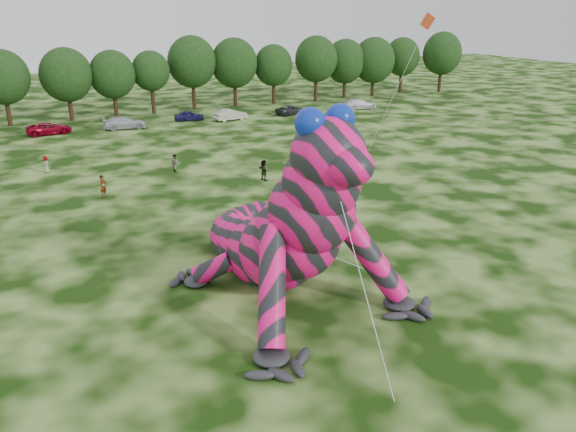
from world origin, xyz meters
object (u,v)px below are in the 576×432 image
Objects in this scene: tree_7 at (67,85)px; car_3 at (125,123)px; spectator_0 at (103,186)px; tree_14 at (345,68)px; tree_15 at (374,67)px; tree_12 at (274,74)px; tree_10 at (193,73)px; tree_16 at (402,65)px; car_6 at (292,110)px; tree_11 at (235,72)px; tree_13 at (316,69)px; car_5 at (231,115)px; tree_17 at (441,62)px; car_2 at (49,128)px; spectator_5 at (264,170)px; tree_9 at (152,82)px; spectator_3 at (313,136)px; spectator_2 at (318,141)px; spectator_1 at (175,163)px; car_7 at (360,104)px; tree_8 at (113,84)px; tree_6 at (4,88)px; flying_kite at (421,35)px; car_4 at (189,116)px; spectator_4 at (46,164)px.

tree_7 is 1.81× the size of car_3.
spectator_0 is (-1.27, -35.17, -3.82)m from tree_7.
tree_14 is 0.98× the size of tree_15.
tree_14 is at bearing 4.18° from tree_12.
tree_10 is 12.67m from tree_12.
car_6 is (-27.12, -11.38, -4.04)m from tree_16.
tree_11 is 13.39m from tree_13.
tree_7 is at bearing 55.30° from car_5.
car_2 is (-65.39, -7.76, -4.43)m from tree_17.
car_2 is at bearing -168.54° from tree_13.
tree_11 reaches higher than car_6.
tree_13 is at bearing -173.01° from tree_16.
tree_9 is at bearing -15.85° from spectator_5.
car_3 is at bearing -57.96° from tree_7.
tree_9 is 12.77m from tree_11.
tree_16 is at bearing -65.45° from spectator_5.
tree_13 is at bearing -71.19° from car_3.
tree_13 is (37.21, 0.32, 0.33)m from tree_7.
spectator_3 is (11.47, -26.46, -3.42)m from tree_9.
car_6 is (-15.13, -10.73, -4.05)m from tree_14.
spectator_2 is at bearing -68.92° from tree_9.
spectator_1 is (-56.16, -30.12, -4.34)m from tree_17.
tree_13 is 2.00× the size of car_7.
tree_8 is at bearing 81.03° from car_7.
tree_10 is 1.09× the size of tree_15.
tree_6 is at bearing 11.02° from spectator_5.
tree_10 is 2.07× the size of car_7.
flying_kite is 1.41× the size of tree_17.
car_5 is (13.81, -0.52, -0.01)m from car_3.
tree_13 is 24.63m from car_4.
tree_15 is at bearing 1.11° from tree_6.
tree_9 reaches higher than spectator_0.
car_3 is (-56.67, -8.42, -4.39)m from tree_17.
tree_17 is at bearing 109.22° from spectator_4.
tree_13 is (18.21, 48.14, -7.44)m from flying_kite.
tree_15 is (11.34, 0.64, -0.25)m from tree_13.
flying_kite is 3.13× the size of car_6.
tree_11 reaches higher than spectator_1.
tree_9 is at bearing -107.67° from spectator_3.
tree_9 is 0.90× the size of tree_15.
tree_6 is 44.69m from tree_13.
spectator_1 is at bearing -163.23° from car_2.
tree_13 is at bearing -4.92° from tree_12.
tree_14 is 1.83× the size of car_2.
tree_12 is 10.61m from car_6.
spectator_5 is at bearing -97.99° from tree_10.
spectator_2 is (-1.75, -29.32, -4.25)m from tree_11.
flying_kite is at bearing -156.42° from car_2.
tree_16 is at bearing -74.27° from car_3.
tree_7 is at bearing -178.86° from tree_15.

